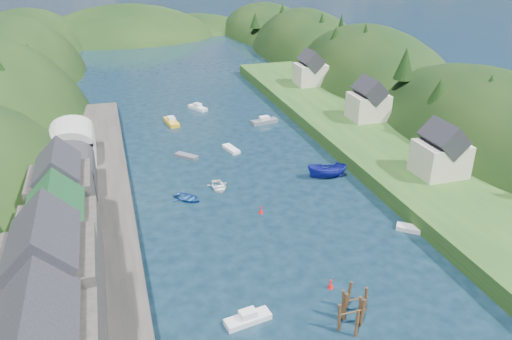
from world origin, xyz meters
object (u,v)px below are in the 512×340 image
object	(u,v)px
channel_buoy_near	(331,284)
channel_buoy_far	(261,210)
piling_cluster_near	(351,317)
piling_cluster_far	(354,304)

from	to	relation	value
channel_buoy_near	channel_buoy_far	distance (m)	18.03
piling_cluster_near	channel_buoy_far	distance (m)	24.11
piling_cluster_near	piling_cluster_far	distance (m)	1.95
piling_cluster_far	channel_buoy_near	xyz separation A→B (m)	(-0.41, 4.62, -0.87)
piling_cluster_near	piling_cluster_far	xyz separation A→B (m)	(1.17, 1.56, 0.07)
piling_cluster_near	piling_cluster_far	world-z (taller)	piling_cluster_far
piling_cluster_near	channel_buoy_far	bearing A→B (deg)	93.92
channel_buoy_near	piling_cluster_far	bearing A→B (deg)	-84.93
piling_cluster_near	channel_buoy_near	bearing A→B (deg)	83.01
piling_cluster_near	channel_buoy_far	xyz separation A→B (m)	(-1.65, 24.04, -0.80)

